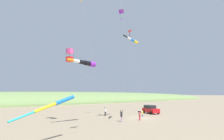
% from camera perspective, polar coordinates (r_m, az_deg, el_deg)
% --- Properties ---
extents(ground_plane, '(600.00, 600.00, 0.00)m').
position_cam_1_polar(ground_plane, '(35.57, 8.89, -14.52)').
color(ground_plane, gray).
extents(dune_ridge_grassy, '(28.00, 240.00, 10.00)m').
position_cam_1_polar(dune_ridge_grassy, '(84.02, -18.90, -9.84)').
color(dune_ridge_grassy, '#6B844C').
rests_on(dune_ridge_grassy, ground_plane).
extents(parked_car, '(4.61, 2.84, 1.85)m').
position_cam_1_polar(parked_car, '(42.91, 11.91, -11.87)').
color(parked_car, red).
rests_on(parked_car, ground_plane).
extents(cooler_box, '(0.62, 0.42, 0.42)m').
position_cam_1_polar(cooler_box, '(44.70, 8.54, -12.70)').
color(cooler_box, black).
rests_on(cooler_box, ground_plane).
extents(person_adult_flyer, '(0.62, 0.68, 1.92)m').
position_cam_1_polar(person_adult_flyer, '(38.09, -2.11, -12.51)').
color(person_adult_flyer, '#232328').
rests_on(person_adult_flyer, ground_plane).
extents(person_child_green_jacket, '(0.41, 0.35, 1.18)m').
position_cam_1_polar(person_child_green_jacket, '(37.03, 9.49, -13.21)').
color(person_child_green_jacket, '#335199').
rests_on(person_child_green_jacket, ground_plane).
extents(person_child_grey_jacket, '(0.39, 0.48, 1.48)m').
position_cam_1_polar(person_child_grey_jacket, '(32.55, 8.61, -13.80)').
color(person_child_grey_jacket, '#B72833').
rests_on(person_child_grey_jacket, ground_plane).
extents(person_bystander_far, '(0.65, 0.64, 1.83)m').
position_cam_1_polar(person_bystander_far, '(30.63, 2.95, -13.95)').
color(person_bystander_far, '#8E6B9E').
rests_on(person_bystander_far, ground_plane).
extents(kite_delta_magenta_far_left, '(4.61, 10.36, 21.09)m').
position_cam_1_polar(kite_delta_magenta_far_left, '(38.26, 2.84, 17.56)').
color(kite_delta_magenta_far_left, purple).
rests_on(kite_delta_magenta_far_left, ground_plane).
extents(kite_windsock_red_high_left, '(9.67, 13.99, 14.61)m').
position_cam_1_polar(kite_windsock_red_high_left, '(34.33, 6.42, 9.20)').
color(kite_windsock_red_high_left, yellow).
rests_on(kite_windsock_red_high_left, ground_plane).
extents(kite_windsock_checkered_midright, '(1.79, 15.26, 9.53)m').
position_cam_1_polar(kite_windsock_checkered_midright, '(27.98, -8.23, 2.21)').
color(kite_windsock_checkered_midright, purple).
rests_on(kite_windsock_checkered_midright, ground_plane).
extents(kite_windsock_long_streamer_left, '(7.18, 15.37, 4.43)m').
position_cam_1_polar(kite_windsock_long_streamer_left, '(18.30, -17.34, -10.05)').
color(kite_windsock_long_streamer_left, blue).
rests_on(kite_windsock_long_streamer_left, ground_plane).
extents(kite_delta_small_distant, '(2.95, 6.93, 16.12)m').
position_cam_1_polar(kite_delta_small_distant, '(34.34, 5.51, 11.85)').
color(kite_delta_small_distant, red).
rests_on(kite_delta_small_distant, ground_plane).
extents(kite_box_orange_high_right, '(1.24, 14.77, 11.83)m').
position_cam_1_polar(kite_box_orange_high_right, '(30.73, -13.05, 4.51)').
color(kite_box_orange_high_right, '#EF4C93').
rests_on(kite_box_orange_high_right, ground_plane).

